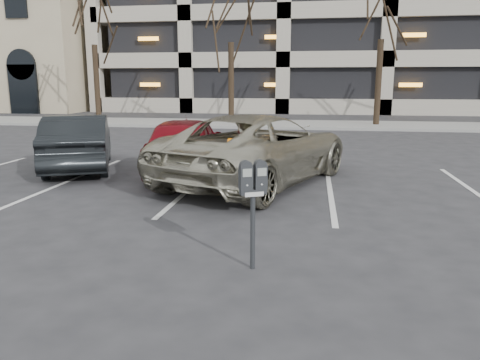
# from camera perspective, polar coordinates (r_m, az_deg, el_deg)

# --- Properties ---
(ground) EXTENTS (140.00, 140.00, 0.00)m
(ground) POSITION_cam_1_polar(r_m,az_deg,el_deg) (7.44, 0.60, -4.72)
(ground) COLOR #28282B
(ground) RESTS_ON ground
(sidewalk) EXTENTS (80.00, 4.00, 0.12)m
(sidewalk) POSITION_cam_1_polar(r_m,az_deg,el_deg) (23.17, 6.31, 6.76)
(sidewalk) COLOR gray
(sidewalk) RESTS_ON ground
(stall_lines) EXTENTS (16.90, 5.20, 0.00)m
(stall_lines) POSITION_cam_1_polar(r_m,az_deg,el_deg) (9.89, -5.53, -0.53)
(stall_lines) COLOR silver
(stall_lines) RESTS_ON ground
(parking_meter) EXTENTS (0.34, 0.24, 1.25)m
(parking_meter) POSITION_cam_1_polar(r_m,az_deg,el_deg) (5.25, 1.59, -1.00)
(parking_meter) COLOR black
(parking_meter) RESTS_ON ground
(suv_silver) EXTENTS (4.24, 5.80, 1.47)m
(suv_silver) POSITION_cam_1_polar(r_m,az_deg,el_deg) (9.97, 2.22, 3.86)
(suv_silver) COLOR #AFAB95
(suv_silver) RESTS_ON ground
(car_red) EXTENTS (2.12, 4.17, 1.36)m
(car_red) POSITION_cam_1_polar(r_m,az_deg,el_deg) (11.08, -6.61, 4.33)
(car_red) COLOR maroon
(car_red) RESTS_ON ground
(car_dark) EXTENTS (2.89, 4.29, 1.34)m
(car_dark) POSITION_cam_1_polar(r_m,az_deg,el_deg) (12.20, -19.07, 4.40)
(car_dark) COLOR black
(car_dark) RESTS_ON ground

